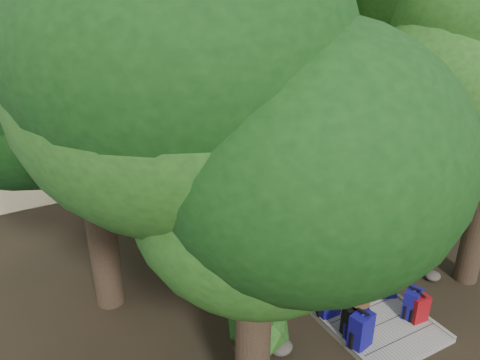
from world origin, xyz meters
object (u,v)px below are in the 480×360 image
duffel_right_black (333,246)px  sun_lounger (210,120)px  backpack_right_c (387,281)px  suitcase_on_boardwalk (319,281)px  backpack_left_d (290,270)px  backpack_right_a (419,307)px  kayak (94,139)px  lone_suitcase_on_sand (174,137)px  backpack_left_a (361,328)px  backpack_right_d (368,271)px  backpack_left_c (329,297)px  backpack_left_b (354,319)px  duffel_right_khaki (342,254)px  backpack_right_b (412,302)px

duffel_right_black → sun_lounger: (1.94, 11.26, -0.02)m
backpack_right_c → suitcase_on_boardwalk: backpack_right_c is taller
duffel_right_black → backpack_left_d: bearing=-172.0°
backpack_right_a → backpack_right_c: 0.90m
kayak → lone_suitcase_on_sand: bearing=-43.2°
suitcase_on_boardwalk → lone_suitcase_on_sand: 10.89m
backpack_left_a → backpack_left_d: 2.35m
backpack_left_a → backpack_right_d: 2.17m
backpack_left_c → lone_suitcase_on_sand: 11.55m
backpack_left_b → backpack_right_c: 1.59m
backpack_right_c → duffel_right_black: size_ratio=0.91×
backpack_right_a → sun_lounger: (1.97, 14.00, -0.09)m
sun_lounger → backpack_left_c: bearing=-90.7°
backpack_left_b → suitcase_on_boardwalk: 1.39m
backpack_left_b → backpack_left_d: backpack_left_b is taller
backpack_left_c → backpack_right_a: 1.81m
backpack_left_b → duffel_right_black: (1.48, 2.44, -0.15)m
backpack_left_c → backpack_right_d: bearing=18.6°
backpack_right_a → suitcase_on_boardwalk: backpack_right_a is taller
backpack_left_c → kayak: 13.36m
duffel_right_khaki → kayak: duffel_right_khaki is taller
backpack_right_c → sun_lounger: (1.95, 13.09, -0.12)m
backpack_left_c → duffel_right_black: backpack_left_c is taller
backpack_left_b → suitcase_on_boardwalk: (0.21, 1.37, -0.07)m
backpack_left_b → backpack_right_a: 1.47m
backpack_left_a → backpack_left_b: size_ratio=1.03×
suitcase_on_boardwalk → backpack_left_a: bearing=-81.9°
backpack_left_a → lone_suitcase_on_sand: 12.55m
backpack_left_b → sun_lounger: 14.13m
backpack_left_a → backpack_right_b: (1.48, 0.13, -0.05)m
backpack_left_b → duffel_right_khaki: bearing=69.4°
backpack_right_b → backpack_left_a: bearing=160.8°
sun_lounger → backpack_left_d: bearing=-92.4°
backpack_right_d → sun_lounger: (1.92, 12.48, -0.02)m
backpack_left_b → kayak: bearing=111.8°
lone_suitcase_on_sand → sun_lounger: lone_suitcase_on_sand is taller
sun_lounger → backpack_right_a: bearing=-83.8°
backpack_left_d → backpack_right_b: backpack_right_b is taller
backpack_left_a → backpack_left_b: 0.28m
backpack_left_d → backpack_right_b: bearing=-64.8°
backpack_right_d → kayak: bearing=108.2°
backpack_left_b → backpack_left_d: size_ratio=1.43×
backpack_left_c → backpack_left_a: bearing=-90.9°
backpack_right_b → backpack_right_c: (0.06, 0.76, 0.00)m
backpack_left_a → kayak: size_ratio=0.24×
backpack_right_d → backpack_right_a: bearing=-88.4°
backpack_left_d → duffel_right_black: (1.55, 0.37, -0.03)m
backpack_left_c → backpack_right_d: backpack_left_c is taller
backpack_left_c → suitcase_on_boardwalk: bearing=69.1°
suitcase_on_boardwalk → lone_suitcase_on_sand: bearing=103.6°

